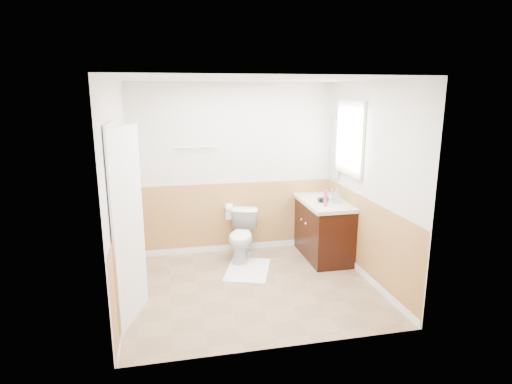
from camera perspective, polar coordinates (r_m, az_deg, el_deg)
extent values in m
plane|color=#8C7051|center=(5.35, -0.50, -12.74)|extent=(3.00, 3.00, 0.00)
plane|color=white|center=(4.80, -0.56, 15.10)|extent=(3.00, 3.00, 0.00)
plane|color=silver|center=(6.18, -2.95, 3.07)|extent=(3.00, 0.00, 3.00)
plane|color=silver|center=(3.71, 3.53, -4.02)|extent=(3.00, 0.00, 3.00)
plane|color=silver|center=(4.86, -18.12, -0.44)|extent=(0.00, 3.00, 3.00)
plane|color=silver|center=(5.42, 15.19, 1.15)|extent=(0.00, 3.00, 3.00)
plane|color=tan|center=(6.35, -2.86, -3.62)|extent=(3.00, 0.00, 3.00)
plane|color=tan|center=(4.01, 3.32, -14.25)|extent=(3.00, 0.00, 3.00)
plane|color=tan|center=(5.09, -17.36, -8.67)|extent=(0.00, 2.60, 2.60)
plane|color=tan|center=(5.62, 14.62, -6.35)|extent=(0.00, 2.60, 2.60)
imported|color=white|center=(6.04, -1.90, -6.02)|extent=(0.59, 0.77, 0.70)
cube|color=white|center=(5.79, -1.13, -10.53)|extent=(0.78, 0.93, 0.02)
cube|color=black|center=(6.22, 9.07, -5.12)|extent=(0.55, 1.10, 0.80)
sphere|color=silver|center=(5.98, 6.78, -4.27)|extent=(0.03, 0.03, 0.03)
sphere|color=silver|center=(6.16, 6.18, -3.73)|extent=(0.03, 0.03, 0.03)
cube|color=beige|center=(6.09, 9.13, -1.33)|extent=(0.60, 1.15, 0.05)
cylinder|color=silver|center=(6.22, 8.74, -0.67)|extent=(0.36, 0.36, 0.02)
cylinder|color=silver|center=(6.28, 10.29, -0.05)|extent=(0.02, 0.02, 0.14)
cylinder|color=#CA3460|center=(5.76, 9.42, -0.82)|extent=(0.05, 0.05, 0.22)
imported|color=#97A0AA|center=(5.99, 10.82, -0.49)|extent=(0.10, 0.11, 0.19)
cylinder|color=black|center=(5.99, 9.10, -1.01)|extent=(0.14, 0.07, 0.07)
cylinder|color=black|center=(5.94, 8.99, -1.42)|extent=(0.03, 0.03, 0.07)
cube|color=silver|center=(6.35, 10.65, 5.87)|extent=(0.02, 0.35, 0.90)
cube|color=white|center=(5.86, 12.61, 7.13)|extent=(0.04, 0.80, 1.00)
cube|color=white|center=(5.86, 12.75, 7.13)|extent=(0.01, 0.70, 0.90)
cube|color=white|center=(4.48, -17.18, -4.59)|extent=(0.29, 0.78, 2.04)
cube|color=white|center=(4.49, -18.16, -4.51)|extent=(0.02, 0.92, 2.10)
sphere|color=silver|center=(4.81, -16.10, -4.16)|extent=(0.06, 0.06, 0.06)
cylinder|color=silver|center=(6.01, -8.12, 6.04)|extent=(0.62, 0.02, 0.02)
cylinder|color=silver|center=(6.22, -3.70, -2.08)|extent=(0.14, 0.02, 0.02)
cylinder|color=white|center=(6.22, -3.70, -2.08)|extent=(0.10, 0.11, 0.11)
cube|color=white|center=(6.25, -3.68, -3.05)|extent=(0.10, 0.01, 0.16)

